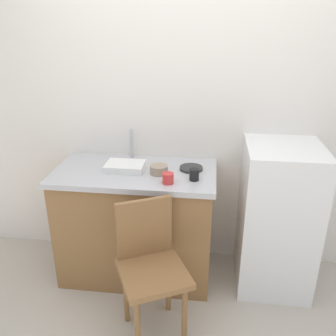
{
  "coord_description": "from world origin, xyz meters",
  "views": [
    {
      "loc": [
        0.18,
        -1.71,
        1.92
      ],
      "look_at": [
        -0.11,
        0.6,
        0.94
      ],
      "focal_mm": 38.27,
      "sensor_mm": 36.0,
      "label": 1
    }
  ],
  "objects": [
    {
      "name": "chair",
      "position": [
        -0.16,
        0.1,
        0.5
      ],
      "size": [
        0.54,
        0.54,
        0.89
      ],
      "rotation": [
        0.0,
        0.0,
        0.47
      ],
      "color": "olive",
      "rests_on": "ground_plane"
    },
    {
      "name": "countertop",
      "position": [
        -0.36,
        0.65,
        0.87
      ],
      "size": [
        1.18,
        0.64,
        0.04
      ],
      "primitive_type": "cube",
      "color": "#B7B7BC",
      "rests_on": "cabinet_base"
    },
    {
      "name": "faucet",
      "position": [
        -0.44,
        0.9,
        1.01
      ],
      "size": [
        0.02,
        0.02,
        0.23
      ],
      "primitive_type": "cylinder",
      "color": "#B7B7BC",
      "rests_on": "countertop"
    },
    {
      "name": "cup_black",
      "position": [
        0.08,
        0.53,
        0.93
      ],
      "size": [
        0.07,
        0.07,
        0.08
      ],
      "primitive_type": "cylinder",
      "color": "black",
      "rests_on": "countertop"
    },
    {
      "name": "hotplate",
      "position": [
        0.05,
        0.71,
        0.9
      ],
      "size": [
        0.17,
        0.17,
        0.02
      ],
      "primitive_type": "cylinder",
      "color": "#2D2D2D",
      "rests_on": "countertop"
    },
    {
      "name": "back_wall",
      "position": [
        0.0,
        1.0,
        1.22
      ],
      "size": [
        4.8,
        0.1,
        2.44
      ],
      "primitive_type": "cube",
      "color": "white",
      "rests_on": "ground_plane"
    },
    {
      "name": "dish_tray",
      "position": [
        -0.43,
        0.65,
        0.92
      ],
      "size": [
        0.28,
        0.2,
        0.05
      ],
      "primitive_type": "cube",
      "color": "white",
      "rests_on": "countertop"
    },
    {
      "name": "cabinet_base",
      "position": [
        -0.36,
        0.65,
        0.43
      ],
      "size": [
        1.14,
        0.6,
        0.85
      ],
      "primitive_type": "cube",
      "color": "olive",
      "rests_on": "ground_plane"
    },
    {
      "name": "refrigerator",
      "position": [
        0.69,
        0.67,
        0.56
      ],
      "size": [
        0.53,
        0.57,
        1.12
      ],
      "primitive_type": "cube",
      "color": "white",
      "rests_on": "ground_plane"
    },
    {
      "name": "cup_red",
      "position": [
        -0.09,
        0.46,
        0.93
      ],
      "size": [
        0.08,
        0.08,
        0.07
      ],
      "primitive_type": "cylinder",
      "color": "red",
      "rests_on": "countertop"
    },
    {
      "name": "terracotta_bowl",
      "position": [
        -0.18,
        0.61,
        0.93
      ],
      "size": [
        0.13,
        0.13,
        0.06
      ],
      "primitive_type": "cylinder",
      "color": "gray",
      "rests_on": "countertop"
    }
  ]
}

